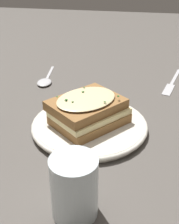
# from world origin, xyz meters

# --- Properties ---
(ground_plane) EXTENTS (2.40, 2.40, 0.00)m
(ground_plane) POSITION_xyz_m (0.00, 0.00, 0.00)
(ground_plane) COLOR #514C47
(dinner_plate) EXTENTS (0.25, 0.25, 0.02)m
(dinner_plate) POSITION_xyz_m (-0.01, 0.01, 0.01)
(dinner_plate) COLOR silver
(dinner_plate) RESTS_ON ground_plane
(sandwich) EXTENTS (0.19, 0.18, 0.06)m
(sandwich) POSITION_xyz_m (-0.01, 0.01, 0.05)
(sandwich) COLOR olive
(sandwich) RESTS_ON dinner_plate
(water_glass) EXTENTS (0.07, 0.07, 0.10)m
(water_glass) POSITION_xyz_m (0.23, 0.02, 0.05)
(water_glass) COLOR silver
(water_glass) RESTS_ON ground_plane
(fork) EXTENTS (0.19, 0.07, 0.00)m
(fork) POSITION_xyz_m (-0.27, 0.20, 0.00)
(fork) COLOR silver
(fork) RESTS_ON ground_plane
(spoon) EXTENTS (0.16, 0.04, 0.01)m
(spoon) POSITION_xyz_m (-0.23, -0.16, 0.00)
(spoon) COLOR silver
(spoon) RESTS_ON ground_plane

